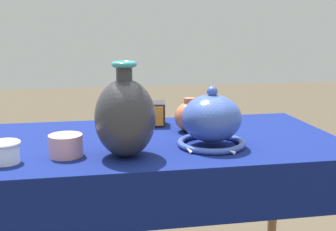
# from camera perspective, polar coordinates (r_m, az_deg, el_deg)

# --- Properties ---
(display_table) EXTENTS (1.33, 0.71, 0.80)m
(display_table) POSITION_cam_1_polar(r_m,az_deg,el_deg) (1.59, -1.00, -5.98)
(display_table) COLOR olive
(display_table) RESTS_ON ground_plane
(vase_tall_bulbous) EXTENTS (0.19, 0.19, 0.31)m
(vase_tall_bulbous) POSITION_cam_1_polar(r_m,az_deg,el_deg) (1.34, -5.82, -0.20)
(vase_tall_bulbous) COLOR #2D2D33
(vase_tall_bulbous) RESTS_ON display_table
(vase_dome_bell) EXTENTS (0.24, 0.25, 0.21)m
(vase_dome_bell) POSITION_cam_1_polar(r_m,az_deg,el_deg) (1.46, 5.92, -0.85)
(vase_dome_bell) COLOR #3851A8
(vase_dome_bell) RESTS_ON display_table
(mosaic_tile_box) EXTENTS (0.14, 0.13, 0.10)m
(mosaic_tile_box) POSITION_cam_1_polar(r_m,az_deg,el_deg) (1.78, -2.47, 0.25)
(mosaic_tile_box) COLOR #232328
(mosaic_tile_box) RESTS_ON display_table
(cup_wide_porcelain) EXTENTS (0.10, 0.10, 0.07)m
(cup_wide_porcelain) POSITION_cam_1_polar(r_m,az_deg,el_deg) (1.38, -21.23, -4.53)
(cup_wide_porcelain) COLOR white
(cup_wide_porcelain) RESTS_ON display_table
(jar_round_terracotta) EXTENTS (0.12, 0.12, 0.14)m
(jar_round_terracotta) POSITION_cam_1_polar(r_m,az_deg,el_deg) (1.67, 2.90, -0.13)
(jar_round_terracotta) COLOR #BC6642
(jar_round_terracotta) RESTS_ON display_table
(pot_squat_rose) EXTENTS (0.11, 0.11, 0.07)m
(pot_squat_rose) POSITION_cam_1_polar(r_m,az_deg,el_deg) (1.40, -13.67, -3.97)
(pot_squat_rose) COLOR #D19399
(pot_squat_rose) RESTS_ON display_table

